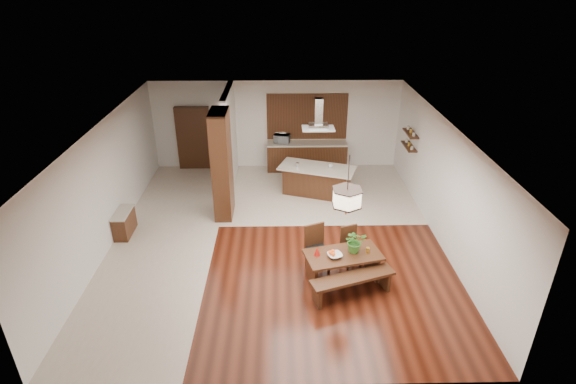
{
  "coord_description": "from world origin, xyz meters",
  "views": [
    {
      "loc": [
        0.12,
        -9.59,
        6.05
      ],
      "look_at": [
        0.3,
        0.0,
        1.25
      ],
      "focal_mm": 28.0,
      "sensor_mm": 36.0,
      "label": 1
    }
  ],
  "objects_px": {
    "fruit_bowl": "(335,255)",
    "foliage_plant": "(355,241)",
    "island_cup": "(330,166)",
    "hallway_console": "(124,223)",
    "range_hood": "(319,114)",
    "dining_table": "(343,261)",
    "pendant_lantern": "(348,186)",
    "dining_chair_left": "(318,249)",
    "microwave": "(282,138)",
    "dining_chair_right": "(352,247)",
    "kitchen_island": "(317,180)",
    "dining_bench": "(352,286)"
  },
  "relations": [
    {
      "from": "kitchen_island",
      "to": "range_hood",
      "type": "bearing_deg",
      "value": 109.46
    },
    {
      "from": "pendant_lantern",
      "to": "island_cup",
      "type": "xyz_separation_m",
      "value": [
        0.13,
        4.02,
        -1.3
      ]
    },
    {
      "from": "pendant_lantern",
      "to": "fruit_bowl",
      "type": "bearing_deg",
      "value": -151.66
    },
    {
      "from": "fruit_bowl",
      "to": "island_cup",
      "type": "bearing_deg",
      "value": 85.47
    },
    {
      "from": "hallway_console",
      "to": "foliage_plant",
      "type": "relative_size",
      "value": 1.75
    },
    {
      "from": "dining_table",
      "to": "dining_bench",
      "type": "relative_size",
      "value": 0.98
    },
    {
      "from": "dining_chair_right",
      "to": "island_cup",
      "type": "distance_m",
      "value": 3.5
    },
    {
      "from": "dining_chair_left",
      "to": "foliage_plant",
      "type": "relative_size",
      "value": 2.1
    },
    {
      "from": "foliage_plant",
      "to": "island_cup",
      "type": "relative_size",
      "value": 4.18
    },
    {
      "from": "dining_bench",
      "to": "island_cup",
      "type": "height_order",
      "value": "island_cup"
    },
    {
      "from": "fruit_bowl",
      "to": "microwave",
      "type": "relative_size",
      "value": 0.59
    },
    {
      "from": "dining_bench",
      "to": "pendant_lantern",
      "type": "distance_m",
      "value": 2.08
    },
    {
      "from": "pendant_lantern",
      "to": "dining_table",
      "type": "bearing_deg",
      "value": 0.0
    },
    {
      "from": "pendant_lantern",
      "to": "island_cup",
      "type": "relative_size",
      "value": 10.89
    },
    {
      "from": "dining_bench",
      "to": "fruit_bowl",
      "type": "relative_size",
      "value": 5.93
    },
    {
      "from": "fruit_bowl",
      "to": "island_cup",
      "type": "xyz_separation_m",
      "value": [
        0.33,
        4.13,
        0.25
      ]
    },
    {
      "from": "island_cup",
      "to": "microwave",
      "type": "height_order",
      "value": "microwave"
    },
    {
      "from": "island_cup",
      "to": "microwave",
      "type": "distance_m",
      "value": 2.39
    },
    {
      "from": "hallway_console",
      "to": "dining_chair_left",
      "type": "relative_size",
      "value": 0.83
    },
    {
      "from": "dining_chair_left",
      "to": "fruit_bowl",
      "type": "xyz_separation_m",
      "value": [
        0.31,
        -0.48,
        0.17
      ]
    },
    {
      "from": "island_cup",
      "to": "pendant_lantern",
      "type": "bearing_deg",
      "value": -91.91
    },
    {
      "from": "microwave",
      "to": "fruit_bowl",
      "type": "bearing_deg",
      "value": -67.69
    },
    {
      "from": "hallway_console",
      "to": "pendant_lantern",
      "type": "bearing_deg",
      "value": -20.47
    },
    {
      "from": "island_cup",
      "to": "dining_bench",
      "type": "bearing_deg",
      "value": -89.99
    },
    {
      "from": "pendant_lantern",
      "to": "range_hood",
      "type": "bearing_deg",
      "value": 93.43
    },
    {
      "from": "foliage_plant",
      "to": "fruit_bowl",
      "type": "xyz_separation_m",
      "value": [
        -0.44,
        -0.2,
        -0.21
      ]
    },
    {
      "from": "dining_chair_left",
      "to": "island_cup",
      "type": "relative_size",
      "value": 8.79
    },
    {
      "from": "dining_chair_right",
      "to": "microwave",
      "type": "xyz_separation_m",
      "value": [
        -1.52,
        5.41,
        0.63
      ]
    },
    {
      "from": "dining_table",
      "to": "pendant_lantern",
      "type": "xyz_separation_m",
      "value": [
        -0.0,
        0.0,
        1.76
      ]
    },
    {
      "from": "dining_chair_left",
      "to": "kitchen_island",
      "type": "height_order",
      "value": "dining_chair_left"
    },
    {
      "from": "hallway_console",
      "to": "dining_chair_right",
      "type": "distance_m",
      "value": 5.69
    },
    {
      "from": "dining_chair_left",
      "to": "microwave",
      "type": "xyz_separation_m",
      "value": [
        -0.75,
        5.59,
        0.56
      ]
    },
    {
      "from": "pendant_lantern",
      "to": "foliage_plant",
      "type": "height_order",
      "value": "pendant_lantern"
    },
    {
      "from": "kitchen_island",
      "to": "range_hood",
      "type": "xyz_separation_m",
      "value": [
        0.0,
        0.0,
        2.01
      ]
    },
    {
      "from": "hallway_console",
      "to": "range_hood",
      "type": "bearing_deg",
      "value": 23.24
    },
    {
      "from": "dining_chair_left",
      "to": "microwave",
      "type": "distance_m",
      "value": 5.67
    },
    {
      "from": "dining_chair_left",
      "to": "microwave",
      "type": "relative_size",
      "value": 2.11
    },
    {
      "from": "dining_bench",
      "to": "kitchen_island",
      "type": "distance_m",
      "value": 4.67
    },
    {
      "from": "dining_chair_right",
      "to": "kitchen_island",
      "type": "relative_size",
      "value": 0.39
    },
    {
      "from": "foliage_plant",
      "to": "fruit_bowl",
      "type": "bearing_deg",
      "value": -156.06
    },
    {
      "from": "dining_table",
      "to": "dining_chair_left",
      "type": "xyz_separation_m",
      "value": [
        -0.5,
        0.38,
        0.04
      ]
    },
    {
      "from": "dining_chair_left",
      "to": "dining_chair_right",
      "type": "bearing_deg",
      "value": -7.76
    },
    {
      "from": "hallway_console",
      "to": "range_hood",
      "type": "distance_m",
      "value": 5.85
    },
    {
      "from": "dining_table",
      "to": "dining_bench",
      "type": "height_order",
      "value": "dining_table"
    },
    {
      "from": "dining_bench",
      "to": "pendant_lantern",
      "type": "bearing_deg",
      "value": 103.61
    },
    {
      "from": "fruit_bowl",
      "to": "dining_bench",
      "type": "bearing_deg",
      "value": -54.1
    },
    {
      "from": "fruit_bowl",
      "to": "foliage_plant",
      "type": "bearing_deg",
      "value": 23.94
    },
    {
      "from": "dining_chair_right",
      "to": "microwave",
      "type": "relative_size",
      "value": 1.82
    },
    {
      "from": "range_hood",
      "to": "microwave",
      "type": "xyz_separation_m",
      "value": [
        -1.0,
        1.87,
        -1.38
      ]
    },
    {
      "from": "dining_bench",
      "to": "microwave",
      "type": "bearing_deg",
      "value": 101.97
    }
  ]
}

